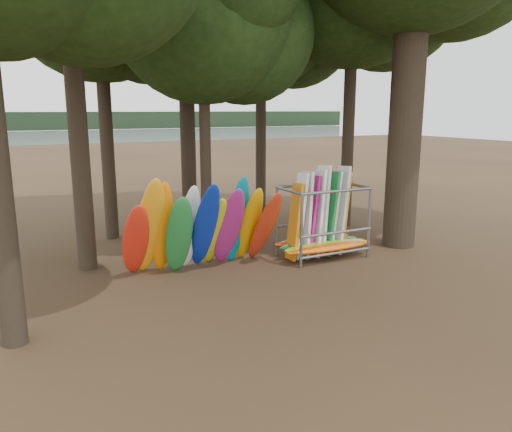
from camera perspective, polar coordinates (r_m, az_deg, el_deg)
name	(u,v)px	position (r m, az deg, el deg)	size (l,w,h in m)	color
ground	(281,273)	(14.52, 2.88, -6.51)	(120.00, 120.00, 0.00)	#47331E
lake	(62,144)	(72.44, -21.25, 7.66)	(160.00, 160.00, 0.00)	gray
far_shore	(38,121)	(122.19, -23.67, 9.91)	(160.00, 4.00, 4.00)	black
oak_3	(261,4)	(21.79, 0.59, 23.10)	(7.62, 7.62, 12.11)	black
oak_5	(202,10)	(16.60, -6.15, 22.40)	(6.61, 6.61, 10.50)	black
kayak_row	(198,229)	(14.39, -6.64, -1.46)	(4.62, 2.21, 3.06)	red
storage_rack	(322,224)	(15.96, 7.58, -0.88)	(3.14, 1.55, 2.92)	slate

